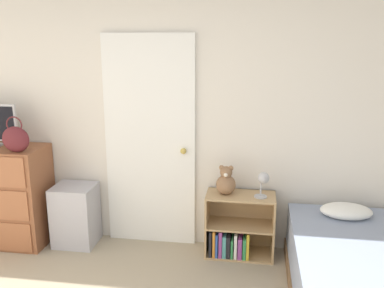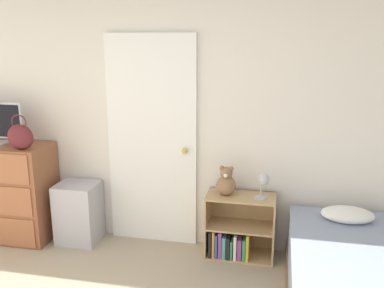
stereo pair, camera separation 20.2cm
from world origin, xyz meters
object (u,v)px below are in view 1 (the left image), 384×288
at_px(bookshelf, 236,232).
at_px(desk_lamp, 263,180).
at_px(bed, 360,285).
at_px(storage_bin, 76,215).
at_px(teddy_bear, 226,182).
at_px(handbag, 16,139).

relative_size(bookshelf, desk_lamp, 2.62).
height_order(desk_lamp, bed, desk_lamp).
xyz_separation_m(storage_bin, bed, (2.49, -0.75, -0.05)).
bearing_deg(bed, teddy_bear, 143.58).
distance_m(handbag, desk_lamp, 2.24).
bearing_deg(desk_lamp, bookshelf, 169.19).
relative_size(handbag, bed, 0.18).
distance_m(teddy_bear, bed, 1.37).
relative_size(storage_bin, bookshelf, 0.95).
distance_m(handbag, teddy_bear, 1.93).
relative_size(storage_bin, desk_lamp, 2.49).
height_order(storage_bin, desk_lamp, desk_lamp).
height_order(bookshelf, teddy_bear, teddy_bear).
xyz_separation_m(handbag, storage_bin, (0.42, 0.20, -0.80)).
distance_m(bookshelf, bed, 1.21).
distance_m(storage_bin, teddy_bear, 1.51).
height_order(storage_bin, bed, bed).
height_order(bookshelf, desk_lamp, desk_lamp).
xyz_separation_m(storage_bin, desk_lamp, (1.78, -0.03, 0.46)).
distance_m(handbag, storage_bin, 0.92).
height_order(storage_bin, teddy_bear, teddy_bear).
xyz_separation_m(storage_bin, teddy_bear, (1.45, 0.02, 0.41)).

